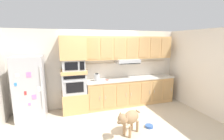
{
  "coord_description": "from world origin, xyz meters",
  "views": [
    {
      "loc": [
        -1.24,
        -4.02,
        2.16
      ],
      "look_at": [
        0.14,
        0.25,
        1.33
      ],
      "focal_mm": 25.43,
      "sensor_mm": 36.0,
      "label": 1
    }
  ],
  "objects": [
    {
      "name": "oven_base_cabinet",
      "position": [
        -0.91,
        0.75,
        0.3
      ],
      "size": [
        0.74,
        0.62,
        0.6
      ],
      "primitive_type": "cube",
      "color": "tan",
      "rests_on": "ground"
    },
    {
      "name": "electric_kettle",
      "position": [
        -0.21,
        0.7,
        1.03
      ],
      "size": [
        0.17,
        0.17,
        0.24
      ],
      "color": "#A8AAAF",
      "rests_on": "countertop_slab"
    },
    {
      "name": "countertop_slab",
      "position": [
        0.97,
        0.75,
        0.9
      ],
      "size": [
        3.06,
        0.64,
        0.04
      ],
      "primitive_type": "cube",
      "color": "beige",
      "rests_on": "lower_cabinet_run"
    },
    {
      "name": "dog",
      "position": [
        0.17,
        -0.94,
        0.41
      ],
      "size": [
        0.79,
        0.55,
        0.63
      ],
      "rotation": [
        0.0,
        0.0,
        -2.58
      ],
      "color": "#997551",
      "rests_on": "ground"
    },
    {
      "name": "dog_food_bowl",
      "position": [
        0.79,
        -0.81,
        0.03
      ],
      "size": [
        0.2,
        0.2,
        0.06
      ],
      "color": "#3359A5",
      "rests_on": "ground"
    },
    {
      "name": "back_kitchen_wall",
      "position": [
        0.0,
        1.11,
        1.25
      ],
      "size": [
        6.2,
        0.12,
        2.5
      ],
      "primitive_type": "cube",
      "color": "beige",
      "rests_on": "ground"
    },
    {
      "name": "screwdriver",
      "position": [
        0.11,
        0.69,
        0.93
      ],
      "size": [
        0.16,
        0.17,
        0.03
      ],
      "color": "red",
      "rests_on": "countertop_slab"
    },
    {
      "name": "upper_cabinet_with_hood",
      "position": [
        0.96,
        0.87,
        1.9
      ],
      "size": [
        3.02,
        0.48,
        0.88
      ],
      "color": "tan",
      "rests_on": "backsplash_panel"
    },
    {
      "name": "microwave",
      "position": [
        -0.91,
        0.75,
        1.46
      ],
      "size": [
        0.64,
        0.54,
        0.32
      ],
      "color": "#A8AAAF",
      "rests_on": "appliance_mid_shelf"
    },
    {
      "name": "ground_plane",
      "position": [
        0.0,
        0.0,
        0.0
      ],
      "size": [
        9.6,
        9.6,
        0.0
      ],
      "primitive_type": "plane",
      "color": "beige"
    },
    {
      "name": "refrigerator",
      "position": [
        -2.1,
        0.68,
        0.88
      ],
      "size": [
        0.76,
        0.73,
        1.76
      ],
      "color": "#ADADB2",
      "rests_on": "ground"
    },
    {
      "name": "backsplash_panel",
      "position": [
        0.97,
        1.04,
        1.17
      ],
      "size": [
        3.06,
        0.02,
        0.5
      ],
      "primitive_type": "cube",
      "color": "silver",
      "rests_on": "countertop_slab"
    },
    {
      "name": "side_panel_right",
      "position": [
        2.8,
        0.0,
        1.25
      ],
      "size": [
        0.12,
        7.1,
        2.5
      ],
      "primitive_type": "cube",
      "color": "silver",
      "rests_on": "ground"
    },
    {
      "name": "appliance_upper_cabinet",
      "position": [
        -0.91,
        0.75,
        1.96
      ],
      "size": [
        0.74,
        0.62,
        0.68
      ],
      "primitive_type": "cube",
      "color": "tan",
      "rests_on": "microwave"
    },
    {
      "name": "built_in_oven",
      "position": [
        -0.91,
        0.75,
        0.9
      ],
      "size": [
        0.7,
        0.62,
        0.6
      ],
      "color": "#A8AAAF",
      "rests_on": "oven_base_cabinet"
    },
    {
      "name": "lower_cabinet_run",
      "position": [
        0.97,
        0.75,
        0.44
      ],
      "size": [
        3.02,
        0.63,
        0.88
      ],
      "color": "tan",
      "rests_on": "ground"
    },
    {
      "name": "appliance_mid_shelf",
      "position": [
        -0.91,
        0.75,
        1.25
      ],
      "size": [
        0.74,
        0.62,
        0.1
      ],
      "primitive_type": "cube",
      "color": "tan",
      "rests_on": "built_in_oven"
    }
  ]
}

